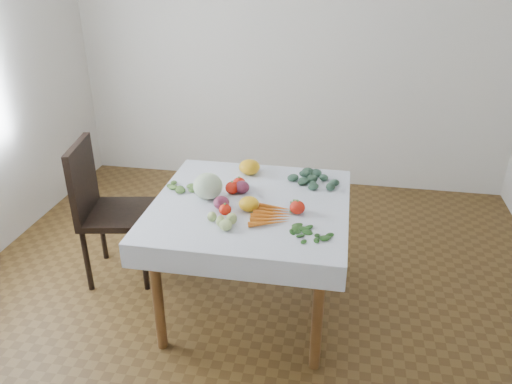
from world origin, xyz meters
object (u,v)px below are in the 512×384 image
heirloom_back (249,167)px  table (251,218)px  chair (103,203)px  carrot_bunch (271,215)px  cabbage (208,186)px

heirloom_back → table: bearing=-78.2°
chair → carrot_bunch: (1.18, -0.35, 0.21)m
table → heirloom_back: heirloom_back is taller
table → carrot_bunch: (0.14, -0.15, 0.12)m
chair → heirloom_back: (0.96, 0.21, 0.24)m
chair → heirloom_back: bearing=12.3°
cabbage → table: bearing=-2.8°
cabbage → heirloom_back: size_ratio=1.25×
table → carrot_bunch: size_ratio=3.86×
chair → table: bearing=-10.4°
heirloom_back → carrot_bunch: (0.23, -0.55, -0.03)m
carrot_bunch → table: bearing=132.5°
cabbage → chair: bearing=167.2°
heirloom_back → carrot_bunch: bearing=-67.9°
chair → carrot_bunch: chair is taller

